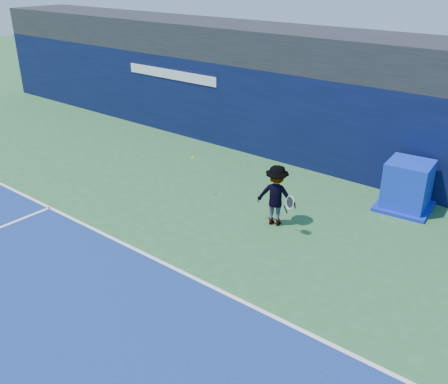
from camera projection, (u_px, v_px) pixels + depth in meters
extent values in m
plane|color=#2D6535|center=(64.00, 345.00, 8.93)|extent=(80.00, 80.00, 0.00)
cube|color=white|center=(180.00, 271.00, 11.04)|extent=(24.00, 0.10, 0.01)
cube|color=black|center=(364.00, 55.00, 15.54)|extent=(36.00, 3.00, 1.20)
cube|color=black|center=(342.00, 127.00, 15.72)|extent=(36.00, 1.00, 3.00)
cube|color=white|center=(171.00, 74.00, 19.00)|extent=(4.50, 0.04, 0.35)
cube|color=#0E2AC6|center=(407.00, 185.00, 13.64)|extent=(1.24, 1.24, 1.36)
cube|color=#0D1FB6|center=(404.00, 206.00, 13.90)|extent=(1.55, 1.55, 0.09)
imported|color=white|center=(276.00, 195.00, 12.75)|extent=(1.18, 0.88, 1.62)
cylinder|color=black|center=(286.00, 209.00, 12.38)|extent=(0.08, 0.14, 0.26)
torus|color=silver|center=(290.00, 203.00, 12.16)|extent=(0.30, 0.17, 0.29)
cylinder|color=black|center=(290.00, 203.00, 12.16)|extent=(0.25, 0.13, 0.25)
sphere|color=#D4E219|center=(193.00, 158.00, 14.08)|extent=(0.07, 0.07, 0.07)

